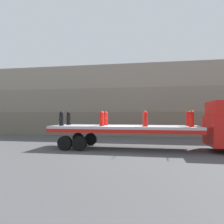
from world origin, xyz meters
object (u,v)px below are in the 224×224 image
fire_hydrant_black_far_0 (69,118)px  fire_hydrant_red_near_3 (192,119)px  fire_hydrant_red_near_1 (102,119)px  fire_hydrant_red_near_2 (145,119)px  fire_hydrant_red_far_3 (188,119)px  flatbed_trailer (116,130)px  fire_hydrant_black_near_0 (61,119)px  fire_hydrant_red_far_1 (106,118)px  fire_hydrant_red_far_2 (146,119)px

fire_hydrant_black_far_0 → fire_hydrant_red_near_3: size_ratio=1.00×
fire_hydrant_red_near_1 → fire_hydrant_red_near_2: (2.50, 0.00, 0.00)m
fire_hydrant_red_near_3 → fire_hydrant_red_far_3: size_ratio=1.00×
flatbed_trailer → fire_hydrant_red_near_1: 1.14m
fire_hydrant_black_far_0 → fire_hydrant_red_near_2: bearing=-12.9°
fire_hydrant_black_far_0 → fire_hydrant_red_far_3: same height
fire_hydrant_black_near_0 → fire_hydrant_red_far_1: same height
fire_hydrant_red_far_1 → flatbed_trailer: bearing=-38.0°
fire_hydrant_black_far_0 → fire_hydrant_red_near_1: (2.50, -1.14, 0.00)m
fire_hydrant_red_far_1 → fire_hydrant_red_near_2: 2.75m
fire_hydrant_red_far_3 → fire_hydrant_black_far_0: bearing=180.0°
fire_hydrant_black_near_0 → fire_hydrant_red_near_1: same height
fire_hydrant_black_far_0 → fire_hydrant_red_far_2: bearing=0.0°
fire_hydrant_red_near_1 → fire_hydrant_red_far_3: 5.13m
fire_hydrant_black_far_0 → fire_hydrant_red_near_3: same height
fire_hydrant_red_far_1 → fire_hydrant_red_near_2: size_ratio=1.00×
fire_hydrant_red_far_1 → fire_hydrant_red_far_3: bearing=0.0°
fire_hydrant_red_near_1 → fire_hydrant_red_far_1: 1.14m
fire_hydrant_red_near_1 → fire_hydrant_red_far_2: 2.75m
fire_hydrant_red_near_2 → fire_hydrant_red_far_2: bearing=90.0°
fire_hydrant_red_near_2 → fire_hydrant_black_near_0: bearing=180.0°
fire_hydrant_black_far_0 → fire_hydrant_black_near_0: bearing=-90.0°
fire_hydrant_red_far_1 → fire_hydrant_red_far_2: (2.50, 0.00, 0.00)m
fire_hydrant_red_near_2 → fire_hydrant_red_far_2: size_ratio=1.00×
fire_hydrant_red_near_1 → fire_hydrant_red_far_2: (2.50, 1.14, 0.00)m
fire_hydrant_red_far_1 → fire_hydrant_red_near_2: same height
fire_hydrant_black_far_0 → fire_hydrant_red_far_1: same height
fire_hydrant_red_far_2 → fire_hydrant_red_near_3: size_ratio=1.00×
fire_hydrant_red_near_1 → fire_hydrant_red_far_2: size_ratio=1.00×
fire_hydrant_black_near_0 → fire_hydrant_red_far_1: (2.50, 1.14, 0.00)m
fire_hydrant_black_near_0 → fire_hydrant_red_far_2: 5.13m
fire_hydrant_red_near_2 → fire_hydrant_red_far_3: same height
fire_hydrant_red_near_3 → fire_hydrant_red_near_2: bearing=180.0°
fire_hydrant_red_far_2 → fire_hydrant_red_far_3: same height
fire_hydrant_black_near_0 → fire_hydrant_red_far_1: size_ratio=1.00×
fire_hydrant_black_far_0 → fire_hydrant_red_far_2: same height
fire_hydrant_red_near_1 → fire_hydrant_red_far_2: same height
flatbed_trailer → fire_hydrant_red_far_1: (-0.73, 0.57, 0.67)m
fire_hydrant_red_far_1 → fire_hydrant_red_near_3: (5.00, -1.14, 0.00)m
fire_hydrant_red_far_1 → fire_hydrant_red_far_2: bearing=0.0°
fire_hydrant_black_near_0 → fire_hydrant_red_near_2: (5.00, 0.00, 0.00)m
fire_hydrant_red_far_1 → fire_hydrant_red_near_2: bearing=-24.6°
fire_hydrant_red_far_1 → fire_hydrant_red_far_2: size_ratio=1.00×
fire_hydrant_black_near_0 → fire_hydrant_red_near_2: same height
fire_hydrant_red_far_3 → fire_hydrant_red_far_2: bearing=180.0°
fire_hydrant_red_near_3 → fire_hydrant_black_near_0: bearing=180.0°
fire_hydrant_black_far_0 → fire_hydrant_red_far_2: size_ratio=1.00×
fire_hydrant_red_far_3 → fire_hydrant_red_near_1: bearing=-167.1°
fire_hydrant_red_near_2 → fire_hydrant_red_far_1: bearing=155.4°
fire_hydrant_red_near_3 → fire_hydrant_black_far_0: bearing=171.3°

